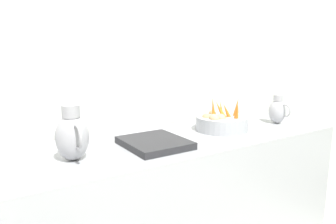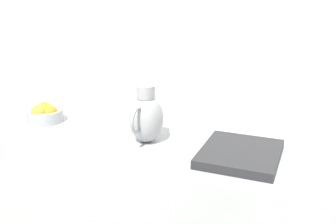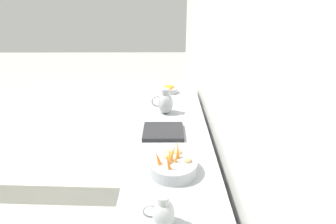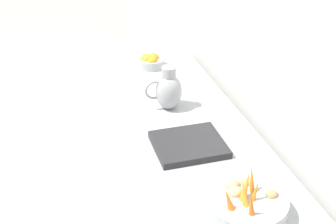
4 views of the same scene
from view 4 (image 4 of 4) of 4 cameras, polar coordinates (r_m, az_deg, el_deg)
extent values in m
cube|color=#9EA0A5|center=(2.66, 3.02, -11.42)|extent=(0.65, 2.62, 0.94)
cylinder|color=#9EA0A5|center=(1.89, 9.79, -11.56)|extent=(0.32, 0.32, 0.09)
torus|color=#9EA0A5|center=(1.91, 9.70, -12.40)|extent=(0.19, 0.19, 0.01)
cone|color=orange|center=(1.84, 9.62, -9.32)|extent=(0.09, 0.09, 0.13)
cone|color=orange|center=(1.83, 10.79, -9.82)|extent=(0.05, 0.03, 0.12)
cone|color=orange|center=(1.76, 10.35, -11.43)|extent=(0.06, 0.05, 0.15)
cone|color=orange|center=(1.87, 10.41, -8.50)|extent=(0.04, 0.06, 0.15)
cone|color=orange|center=(1.78, 7.62, -10.99)|extent=(0.07, 0.06, 0.12)
cone|color=orange|center=(1.82, 9.48, -10.15)|extent=(0.03, 0.08, 0.12)
ellipsoid|color=tan|center=(1.87, 8.38, -9.91)|extent=(0.07, 0.06, 0.05)
ellipsoid|color=tan|center=(1.93, 9.76, -8.64)|extent=(0.06, 0.05, 0.04)
ellipsoid|color=tan|center=(1.91, 7.94, -9.00)|extent=(0.07, 0.06, 0.05)
ellipsoid|color=#9E7F56|center=(1.89, 12.81, -10.08)|extent=(0.05, 0.05, 0.04)
cylinder|color=#9EA0A5|center=(3.12, -2.04, 6.14)|extent=(0.18, 0.18, 0.06)
sphere|color=orange|center=(3.12, -1.82, 6.71)|extent=(0.08, 0.08, 0.08)
sphere|color=orange|center=(3.08, -1.97, 6.32)|extent=(0.07, 0.07, 0.07)
sphere|color=orange|center=(3.11, -2.72, 6.56)|extent=(0.08, 0.08, 0.08)
ellipsoid|color=#939399|center=(2.57, 0.09, 2.58)|extent=(0.15, 0.15, 0.21)
cylinder|color=#939399|center=(2.52, 0.10, 5.03)|extent=(0.08, 0.08, 0.06)
torus|color=#939399|center=(2.54, -1.68, 2.75)|extent=(0.11, 0.01, 0.11)
cube|color=#232326|center=(2.26, 2.60, -4.06)|extent=(0.34, 0.30, 0.04)
camera|label=1|loc=(2.81, -31.69, 9.14)|focal=34.36mm
camera|label=2|loc=(1.82, -39.88, 2.33)|focal=41.00mm
camera|label=3|loc=(0.70, 82.81, -12.77)|focal=28.21mm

